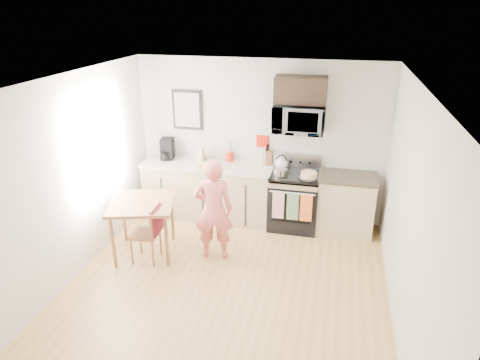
% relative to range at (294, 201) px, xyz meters
% --- Properties ---
extents(floor, '(4.60, 4.60, 0.00)m').
position_rel_range_xyz_m(floor, '(-0.63, -1.98, -0.44)').
color(floor, '#AF8543').
rests_on(floor, ground).
extents(back_wall, '(4.00, 0.04, 2.60)m').
position_rel_range_xyz_m(back_wall, '(-0.63, 0.32, 0.86)').
color(back_wall, beige).
rests_on(back_wall, floor).
extents(front_wall, '(4.00, 0.04, 2.60)m').
position_rel_range_xyz_m(front_wall, '(-0.63, -4.28, 0.86)').
color(front_wall, beige).
rests_on(front_wall, floor).
extents(left_wall, '(0.04, 4.60, 2.60)m').
position_rel_range_xyz_m(left_wall, '(-2.63, -1.98, 0.86)').
color(left_wall, beige).
rests_on(left_wall, floor).
extents(right_wall, '(0.04, 4.60, 2.60)m').
position_rel_range_xyz_m(right_wall, '(1.37, -1.98, 0.86)').
color(right_wall, beige).
rests_on(right_wall, floor).
extents(ceiling, '(4.00, 4.60, 0.04)m').
position_rel_range_xyz_m(ceiling, '(-0.63, -1.98, 2.16)').
color(ceiling, silver).
rests_on(ceiling, back_wall).
extents(window, '(0.06, 1.40, 1.50)m').
position_rel_range_xyz_m(window, '(-2.59, -1.18, 1.11)').
color(window, silver).
rests_on(window, left_wall).
extents(cabinet_left, '(2.10, 0.60, 0.90)m').
position_rel_range_xyz_m(cabinet_left, '(-1.43, 0.02, 0.01)').
color(cabinet_left, tan).
rests_on(cabinet_left, floor).
extents(countertop_left, '(2.14, 0.64, 0.04)m').
position_rel_range_xyz_m(countertop_left, '(-1.43, 0.02, 0.48)').
color(countertop_left, beige).
rests_on(countertop_left, cabinet_left).
extents(cabinet_right, '(0.84, 0.60, 0.90)m').
position_rel_range_xyz_m(cabinet_right, '(0.80, 0.02, 0.01)').
color(cabinet_right, tan).
rests_on(cabinet_right, floor).
extents(countertop_right, '(0.88, 0.64, 0.04)m').
position_rel_range_xyz_m(countertop_right, '(0.80, 0.02, 0.48)').
color(countertop_right, black).
rests_on(countertop_right, cabinet_right).
extents(range, '(0.76, 0.70, 1.16)m').
position_rel_range_xyz_m(range, '(0.00, 0.00, 0.00)').
color(range, black).
rests_on(range, floor).
extents(microwave, '(0.76, 0.51, 0.42)m').
position_rel_range_xyz_m(microwave, '(-0.00, 0.10, 1.32)').
color(microwave, '#B8B8BD').
rests_on(microwave, back_wall).
extents(upper_cabinet, '(0.76, 0.35, 0.40)m').
position_rel_range_xyz_m(upper_cabinet, '(-0.00, 0.15, 1.74)').
color(upper_cabinet, black).
rests_on(upper_cabinet, back_wall).
extents(wall_art, '(0.50, 0.04, 0.65)m').
position_rel_range_xyz_m(wall_art, '(-1.83, 0.30, 1.31)').
color(wall_art, black).
rests_on(wall_art, back_wall).
extents(wall_trivet, '(0.20, 0.02, 0.20)m').
position_rel_range_xyz_m(wall_trivet, '(-0.58, 0.31, 0.86)').
color(wall_trivet, red).
rests_on(wall_trivet, back_wall).
extents(person, '(0.60, 0.46, 1.47)m').
position_rel_range_xyz_m(person, '(-0.99, -1.15, 0.30)').
color(person, '#DD433C').
rests_on(person, floor).
extents(dining_table, '(0.93, 0.93, 0.81)m').
position_rel_range_xyz_m(dining_table, '(-1.98, -1.28, 0.28)').
color(dining_table, brown).
rests_on(dining_table, floor).
extents(chair, '(0.41, 0.37, 0.85)m').
position_rel_range_xyz_m(chair, '(-1.77, -1.45, 0.11)').
color(chair, brown).
rests_on(chair, floor).
extents(knife_block, '(0.16, 0.18, 0.23)m').
position_rel_range_xyz_m(knife_block, '(-0.48, 0.24, 0.62)').
color(knife_block, brown).
rests_on(knife_block, countertop_left).
extents(utensil_crock, '(0.13, 0.13, 0.38)m').
position_rel_range_xyz_m(utensil_crock, '(-1.12, 0.24, 0.65)').
color(utensil_crock, red).
rests_on(utensil_crock, countertop_left).
extents(fruit_bowl, '(0.22, 0.22, 0.10)m').
position_rel_range_xyz_m(fruit_bowl, '(-1.57, 0.17, 0.54)').
color(fruit_bowl, white).
rests_on(fruit_bowl, countertop_left).
extents(milk_carton, '(0.11, 0.11, 0.26)m').
position_rel_range_xyz_m(milk_carton, '(-1.56, 0.07, 0.63)').
color(milk_carton, tan).
rests_on(milk_carton, countertop_left).
extents(coffee_maker, '(0.23, 0.31, 0.35)m').
position_rel_range_xyz_m(coffee_maker, '(-2.16, 0.13, 0.67)').
color(coffee_maker, black).
rests_on(coffee_maker, countertop_left).
extents(bread_bag, '(0.31, 0.19, 0.11)m').
position_rel_range_xyz_m(bread_bag, '(-1.36, -0.19, 0.56)').
color(bread_bag, '#E0AC75').
rests_on(bread_bag, countertop_left).
extents(cake, '(0.30, 0.30, 0.10)m').
position_rel_range_xyz_m(cake, '(0.22, -0.18, 0.54)').
color(cake, black).
rests_on(cake, range).
extents(kettle, '(0.20, 0.20, 0.25)m').
position_rel_range_xyz_m(kettle, '(-0.23, 0.09, 0.60)').
color(kettle, white).
rests_on(kettle, range).
extents(pot, '(0.21, 0.36, 0.11)m').
position_rel_range_xyz_m(pot, '(-0.21, -0.16, 0.54)').
color(pot, '#B8B8BD').
rests_on(pot, range).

